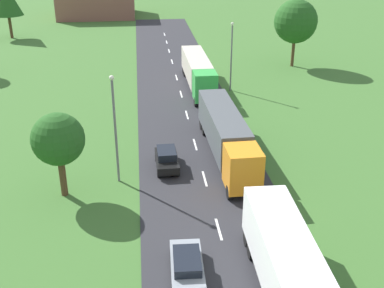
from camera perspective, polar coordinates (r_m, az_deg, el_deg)
The scene contains 12 objects.
road at distance 35.18m, azimuth 1.94°, elevation -5.73°, with size 10.00×140.00×0.06m, color #2B2B30.
lane_marking_centre at distance 33.25m, azimuth 2.50°, elevation -7.65°, with size 0.16×120.53×0.01m.
truck_lead at distance 24.76m, azimuth 11.80°, elevation -15.30°, with size 2.78×13.04×3.62m.
truck_second at distance 39.47m, azimuth 4.09°, elevation 1.22°, with size 2.81×14.49×3.61m.
truck_third at distance 57.08m, azimuth 0.71°, elevation 8.69°, with size 2.60×14.09×3.51m.
car_second at distance 27.14m, azimuth -0.61°, elevation -14.21°, with size 1.93×4.29×1.40m.
car_third at distance 38.18m, azimuth -3.02°, elevation -1.76°, with size 1.81×3.97×1.52m.
lamppost_second at distance 35.11m, azimuth -9.16°, elevation 2.29°, with size 0.36×0.36×8.33m.
lamppost_third at distance 55.75m, azimuth 4.72°, elevation 10.73°, with size 0.36×0.36×7.93m.
tree_oak at distance 67.05m, azimuth 12.24°, elevation 14.07°, with size 5.76×5.76×8.96m.
tree_ash at distance 34.16m, azimuth -15.66°, elevation 0.51°, with size 3.71×3.71×6.26m.
distant_building at distance 107.14m, azimuth -11.27°, elevation 16.49°, with size 15.63×13.45×6.63m, color brown.
Camera 1 is at (-4.52, -5.49, 17.86)m, focal length 44.80 mm.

